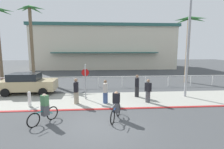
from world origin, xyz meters
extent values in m
plane|color=#424447|center=(0.00, 10.00, 0.00)|extent=(80.00, 80.00, 0.00)
cube|color=#9E9E93|center=(0.00, 4.20, 0.01)|extent=(44.00, 4.00, 0.02)
cube|color=maroon|center=(0.00, 2.20, 0.01)|extent=(44.00, 0.24, 0.03)
cube|color=beige|center=(1.20, 27.06, 3.73)|extent=(25.38, 10.13, 7.46)
cube|color=#2D605B|center=(1.20, 27.06, 7.71)|extent=(25.98, 10.73, 0.50)
cube|color=#2D605B|center=(1.20, 21.50, 3.00)|extent=(17.77, 1.20, 0.16)
cylinder|color=white|center=(0.00, 8.50, 1.00)|extent=(27.62, 0.08, 0.08)
cylinder|color=white|center=(-6.91, 8.50, 0.50)|extent=(0.08, 0.08, 1.00)
cylinder|color=white|center=(-4.60, 8.50, 0.50)|extent=(0.08, 0.08, 1.00)
cylinder|color=white|center=(-2.30, 8.50, 0.50)|extent=(0.08, 0.08, 1.00)
cylinder|color=white|center=(0.00, 8.50, 0.50)|extent=(0.08, 0.08, 1.00)
cylinder|color=white|center=(2.30, 8.50, 0.50)|extent=(0.08, 0.08, 1.00)
cylinder|color=white|center=(4.60, 8.50, 0.50)|extent=(0.08, 0.08, 1.00)
cylinder|color=white|center=(6.91, 8.50, 0.50)|extent=(0.08, 0.08, 1.00)
cylinder|color=white|center=(9.21, 8.50, 0.50)|extent=(0.08, 0.08, 1.00)
cylinder|color=white|center=(11.51, 8.50, 0.50)|extent=(0.08, 0.08, 1.00)
cylinder|color=gray|center=(-0.92, 4.43, 1.10)|extent=(0.08, 0.08, 2.20)
cube|color=white|center=(-0.92, 4.43, 2.38)|extent=(0.04, 0.56, 0.36)
cylinder|color=red|center=(-0.92, 4.43, 1.98)|extent=(0.52, 0.03, 0.52)
cylinder|color=white|center=(-4.37, 3.05, 0.42)|extent=(0.20, 0.20, 0.85)
sphere|color=white|center=(-4.37, 3.05, 0.90)|extent=(0.20, 0.20, 0.20)
cylinder|color=#9EA0A5|center=(6.68, 4.59, 3.75)|extent=(0.18, 0.18, 7.50)
cone|color=#387F3D|center=(-9.96, 12.44, 7.78)|extent=(1.94, 0.32, 0.62)
cone|color=#387F3D|center=(-10.45, 13.23, 7.75)|extent=(1.22, 1.79, 0.69)
cylinder|color=#756047|center=(-7.80, 13.58, 4.23)|extent=(0.36, 0.36, 8.45)
cone|color=#387F3D|center=(-6.92, 13.58, 8.30)|extent=(1.83, 0.32, 0.63)
cone|color=#387F3D|center=(-7.28, 14.24, 8.19)|extent=(1.36, 1.59, 0.83)
cone|color=#387F3D|center=(-8.01, 14.47, 8.23)|extent=(0.74, 1.93, 0.76)
cone|color=#387F3D|center=(-8.37, 13.85, 8.23)|extent=(1.37, 0.88, 0.76)
cone|color=#387F3D|center=(-8.45, 13.27, 8.18)|extent=(1.53, 0.96, 0.85)
cone|color=#387F3D|center=(-7.95, 12.93, 8.28)|extent=(0.62, 1.44, 0.65)
cone|color=#387F3D|center=(-7.25, 12.88, 8.29)|extent=(1.40, 1.65, 0.65)
cylinder|color=#846B4C|center=(9.61, 10.28, 3.44)|extent=(0.36, 0.36, 6.87)
cone|color=#2D6B33|center=(10.50, 10.28, 6.69)|extent=(1.85, 0.32, 0.68)
cone|color=#2D6B33|center=(10.05, 11.04, 6.73)|extent=(1.19, 1.73, 0.59)
cone|color=#2D6B33|center=(9.19, 11.00, 6.65)|extent=(1.15, 1.67, 0.75)
cone|color=#2D6B33|center=(8.80, 10.28, 6.72)|extent=(1.67, 0.32, 0.62)
cone|color=#2D6B33|center=(9.14, 9.46, 6.69)|extent=(1.25, 1.84, 0.68)
cone|color=#2D6B33|center=(10.07, 9.48, 6.72)|extent=(1.23, 1.80, 0.61)
cube|color=tan|center=(-5.71, 6.42, 0.73)|extent=(4.40, 1.80, 0.80)
cube|color=#1E2328|center=(-5.96, 6.42, 1.41)|extent=(2.29, 1.58, 0.56)
cylinder|color=black|center=(-4.30, 7.32, 0.33)|extent=(0.66, 0.22, 0.66)
cylinder|color=black|center=(-4.30, 5.52, 0.33)|extent=(0.66, 0.22, 0.66)
cylinder|color=black|center=(-7.11, 7.32, 0.33)|extent=(0.66, 0.22, 0.66)
cylinder|color=black|center=(-7.11, 5.52, 0.33)|extent=(0.66, 0.22, 0.66)
torus|color=black|center=(-3.05, -0.01, 0.33)|extent=(0.47, 0.62, 0.72)
torus|color=black|center=(-2.41, 0.88, 0.33)|extent=(0.47, 0.62, 0.72)
cylinder|color=#197F7A|center=(-2.60, 0.61, 0.48)|extent=(0.45, 0.59, 0.35)
cylinder|color=#197F7A|center=(-2.91, 0.18, 0.62)|extent=(0.27, 0.34, 0.07)
cylinder|color=#197F7A|center=(-2.66, 0.53, 0.55)|extent=(0.05, 0.05, 0.44)
cylinder|color=silver|center=(-3.02, 0.03, 0.88)|extent=(0.32, 0.43, 0.04)
cube|color=#4C4C51|center=(-2.66, 0.53, 0.61)|extent=(0.41, 0.42, 0.52)
cube|color=#4C7F51|center=(-2.66, 0.53, 1.13)|extent=(0.43, 0.41, 0.52)
sphere|color=beige|center=(-2.66, 0.53, 1.36)|extent=(0.22, 0.22, 0.22)
torus|color=black|center=(0.70, 0.08, 0.33)|extent=(0.32, 0.69, 0.72)
torus|color=black|center=(1.10, 1.11, 0.33)|extent=(0.32, 0.69, 0.72)
cylinder|color=#2851A8|center=(0.98, 0.80, 0.48)|extent=(0.30, 0.66, 0.35)
cylinder|color=#2851A8|center=(0.79, 0.31, 0.62)|extent=(0.19, 0.37, 0.07)
cylinder|color=#2851A8|center=(0.94, 0.71, 0.55)|extent=(0.05, 0.05, 0.44)
cylinder|color=silver|center=(0.72, 0.13, 0.88)|extent=(0.21, 0.48, 0.04)
cube|color=#4C4C51|center=(0.94, 0.71, 0.61)|extent=(0.38, 0.40, 0.52)
cube|color=black|center=(0.94, 0.71, 1.13)|extent=(0.41, 0.37, 0.52)
sphere|color=#9E7556|center=(0.94, 0.71, 1.36)|extent=(0.22, 0.22, 0.22)
cylinder|color=gray|center=(-1.47, 3.38, 0.42)|extent=(0.33, 0.33, 0.83)
cube|color=black|center=(-1.47, 3.38, 1.15)|extent=(0.27, 0.41, 0.64)
sphere|color=#9E7556|center=(-1.47, 3.38, 1.62)|extent=(0.23, 0.23, 0.23)
cylinder|color=#384C7A|center=(0.47, 3.37, 0.39)|extent=(0.37, 0.37, 0.77)
cube|color=#B7B2A8|center=(0.47, 3.37, 1.07)|extent=(0.32, 0.44, 0.60)
sphere|color=brown|center=(0.47, 3.37, 1.50)|extent=(0.21, 0.21, 0.21)
cylinder|color=#4C4C51|center=(3.39, 3.35, 0.39)|extent=(0.44, 0.44, 0.78)
cube|color=black|center=(3.39, 3.35, 1.08)|extent=(0.43, 0.48, 0.60)
sphere|color=#9E7556|center=(3.39, 3.35, 1.51)|extent=(0.21, 0.21, 0.21)
cylinder|color=#232326|center=(2.94, 4.80, 0.41)|extent=(0.41, 0.41, 0.82)
cube|color=black|center=(2.94, 4.80, 1.14)|extent=(0.38, 0.46, 0.64)
sphere|color=#9E7556|center=(2.94, 4.80, 1.60)|extent=(0.23, 0.23, 0.23)
camera|label=1|loc=(0.04, -8.16, 3.68)|focal=28.25mm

